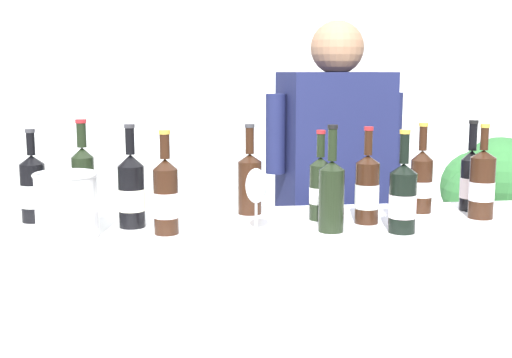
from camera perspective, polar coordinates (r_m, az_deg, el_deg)
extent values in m
cube|color=silver|center=(4.70, -3.16, 7.94)|extent=(8.00, 0.10, 2.80)
cylinder|color=black|center=(2.06, 6.50, -1.87)|extent=(0.08, 0.08, 0.19)
cone|color=black|center=(2.04, 6.56, 1.19)|extent=(0.08, 0.08, 0.03)
cylinder|color=black|center=(2.03, 6.59, 2.94)|extent=(0.03, 0.03, 0.10)
cylinder|color=black|center=(2.03, 6.62, 4.49)|extent=(0.03, 0.03, 0.01)
cylinder|color=black|center=(2.36, 18.85, -0.73)|extent=(0.08, 0.08, 0.21)
cone|color=black|center=(2.34, 19.00, 2.06)|extent=(0.08, 0.08, 0.03)
cylinder|color=black|center=(2.34, 19.07, 3.28)|extent=(0.03, 0.03, 0.08)
cylinder|color=#B79333|center=(2.33, 19.12, 4.35)|extent=(0.03, 0.03, 0.01)
cylinder|color=silver|center=(2.36, 18.84, -0.98)|extent=(0.08, 0.08, 0.06)
cylinder|color=black|center=(2.04, -7.76, -1.95)|extent=(0.07, 0.07, 0.20)
cone|color=black|center=(2.02, -7.83, 1.29)|extent=(0.07, 0.07, 0.03)
cylinder|color=black|center=(2.01, -7.86, 2.79)|extent=(0.03, 0.03, 0.07)
cylinder|color=#B79333|center=(2.01, -7.89, 4.02)|extent=(0.03, 0.03, 0.01)
cylinder|color=white|center=(2.04, -7.75, -2.22)|extent=(0.08, 0.08, 0.08)
cylinder|color=black|center=(2.30, -0.54, -0.76)|extent=(0.08, 0.08, 0.18)
cone|color=black|center=(2.29, -0.55, 1.84)|extent=(0.08, 0.08, 0.03)
cylinder|color=black|center=(2.28, -0.55, 3.32)|extent=(0.03, 0.03, 0.09)
cylinder|color=#333338|center=(2.28, -0.55, 4.61)|extent=(0.03, 0.03, 0.01)
cylinder|color=black|center=(2.31, -18.61, -1.13)|extent=(0.08, 0.08, 0.19)
cone|color=black|center=(2.29, -18.76, 1.59)|extent=(0.08, 0.08, 0.03)
cylinder|color=black|center=(2.28, -18.82, 2.88)|extent=(0.03, 0.03, 0.07)
cylinder|color=#333338|center=(2.28, -18.88, 3.95)|extent=(0.03, 0.03, 0.01)
cylinder|color=silver|center=(2.31, -18.60, -1.37)|extent=(0.08, 0.08, 0.08)
cylinder|color=black|center=(2.09, 12.49, -2.02)|extent=(0.08, 0.08, 0.19)
cone|color=black|center=(2.07, 12.60, 0.90)|extent=(0.08, 0.08, 0.03)
cylinder|color=black|center=(2.06, 12.66, 2.56)|extent=(0.03, 0.03, 0.09)
cylinder|color=#B79333|center=(2.05, 12.71, 3.99)|extent=(0.03, 0.03, 0.01)
cylinder|color=silver|center=(2.09, 12.48, -2.27)|extent=(0.08, 0.08, 0.07)
cylinder|color=black|center=(2.22, 5.53, -1.17)|extent=(0.07, 0.07, 0.18)
cone|color=black|center=(2.21, 5.58, 1.54)|extent=(0.07, 0.07, 0.03)
cylinder|color=black|center=(2.20, 5.60, 2.89)|extent=(0.03, 0.03, 0.08)
cylinder|color=maroon|center=(2.19, 5.62, 4.06)|extent=(0.03, 0.03, 0.01)
cylinder|color=silver|center=(2.22, 5.53, -1.40)|extent=(0.07, 0.07, 0.05)
cylinder|color=black|center=(2.19, 9.53, -1.21)|extent=(0.08, 0.08, 0.20)
cone|color=black|center=(2.17, 9.61, 1.70)|extent=(0.08, 0.08, 0.03)
cylinder|color=black|center=(2.17, 9.65, 3.09)|extent=(0.03, 0.03, 0.08)
cylinder|color=maroon|center=(2.16, 9.68, 4.30)|extent=(0.03, 0.03, 0.01)
cylinder|color=silver|center=(2.19, 9.52, -1.47)|extent=(0.08, 0.08, 0.08)
cylinder|color=black|center=(2.48, 17.97, -0.51)|extent=(0.07, 0.07, 0.18)
cone|color=black|center=(2.47, 18.09, 1.96)|extent=(0.07, 0.07, 0.03)
cylinder|color=black|center=(2.46, 18.17, 3.45)|extent=(0.03, 0.03, 0.09)
cylinder|color=black|center=(2.46, 18.23, 4.69)|extent=(0.03, 0.03, 0.01)
cylinder|color=silver|center=(2.48, 17.95, -0.72)|extent=(0.07, 0.07, 0.07)
cylinder|color=black|center=(2.27, -14.60, -0.86)|extent=(0.07, 0.07, 0.21)
cone|color=black|center=(2.25, -14.73, 2.24)|extent=(0.07, 0.07, 0.03)
cylinder|color=black|center=(2.24, -14.79, 3.67)|extent=(0.03, 0.03, 0.08)
cylinder|color=maroon|center=(2.24, -14.84, 4.83)|extent=(0.04, 0.04, 0.01)
cylinder|color=black|center=(2.40, 14.03, -0.61)|extent=(0.08, 0.08, 0.19)
cone|color=black|center=(2.38, 14.13, 1.99)|extent=(0.08, 0.08, 0.03)
cylinder|color=black|center=(2.38, 14.19, 3.41)|extent=(0.03, 0.03, 0.08)
cylinder|color=#B79333|center=(2.37, 14.23, 4.56)|extent=(0.03, 0.03, 0.01)
cylinder|color=silver|center=(2.40, 14.02, -0.83)|extent=(0.08, 0.08, 0.06)
cylinder|color=black|center=(2.14, -10.66, -1.50)|extent=(0.08, 0.08, 0.20)
cone|color=black|center=(2.12, -10.75, 1.60)|extent=(0.08, 0.08, 0.04)
cylinder|color=black|center=(2.12, -10.80, 3.22)|extent=(0.03, 0.03, 0.08)
cylinder|color=#333338|center=(2.11, -10.84, 4.50)|extent=(0.03, 0.03, 0.01)
cylinder|color=white|center=(2.15, -10.65, -1.76)|extent=(0.09, 0.09, 0.07)
cylinder|color=silver|center=(2.03, 0.01, -4.75)|extent=(0.06, 0.06, 0.00)
cylinder|color=silver|center=(2.02, 0.01, -3.32)|extent=(0.01, 0.01, 0.10)
ellipsoid|color=silver|center=(2.00, 0.01, -0.58)|extent=(0.06, 0.06, 0.11)
ellipsoid|color=maroon|center=(2.00, 0.01, -1.11)|extent=(0.05, 0.05, 0.04)
cylinder|color=silver|center=(2.05, -15.97, -2.31)|extent=(0.18, 0.18, 0.19)
torus|color=silver|center=(2.04, -16.09, 0.38)|extent=(0.19, 0.19, 0.01)
cube|color=black|center=(2.95, 6.55, -12.28)|extent=(0.44, 0.31, 0.86)
cube|color=#191E47|center=(2.76, 6.84, 2.44)|extent=(0.48, 0.32, 0.64)
sphere|color=#8C664C|center=(2.74, 7.01, 11.16)|extent=(0.22, 0.22, 0.22)
cylinder|color=#191E47|center=(2.87, 11.65, 4.12)|extent=(0.08, 0.08, 0.32)
cylinder|color=#191E47|center=(2.65, 1.70, 3.90)|extent=(0.08, 0.08, 0.32)
cylinder|color=brown|center=(3.91, 17.96, -11.68)|extent=(0.31, 0.31, 0.29)
sphere|color=#2D6B33|center=(3.76, 17.94, -5.00)|extent=(0.41, 0.41, 0.41)
sphere|color=#2D6B33|center=(3.64, 20.24, 0.20)|extent=(0.41, 0.41, 0.41)
sphere|color=#2D6B33|center=(3.67, 18.64, -1.61)|extent=(0.37, 0.37, 0.37)
sphere|color=#2D6B33|center=(3.76, 18.49, -0.66)|extent=(0.39, 0.39, 0.39)
cylinder|color=#4C3823|center=(3.77, 18.29, -5.38)|extent=(0.05, 0.05, 0.60)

